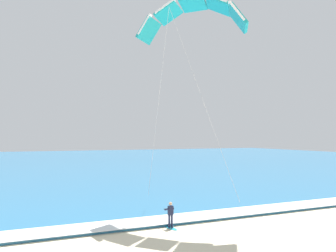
# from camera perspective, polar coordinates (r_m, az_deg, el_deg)

# --- Properties ---
(sea) EXTENTS (200.00, 120.00, 0.20)m
(sea) POSITION_cam_1_polar(r_m,az_deg,el_deg) (80.85, -18.01, -5.90)
(sea) COLOR teal
(sea) RESTS_ON ground
(surf_foam) EXTENTS (200.00, 2.40, 0.04)m
(surf_foam) POSITION_cam_1_polar(r_m,az_deg,el_deg) (23.26, -4.15, -16.09)
(surf_foam) COLOR white
(surf_foam) RESTS_ON sea
(surfboard) EXTENTS (0.65, 1.45, 0.09)m
(surfboard) POSITION_cam_1_polar(r_m,az_deg,el_deg) (22.50, 0.44, -17.10)
(surfboard) COLOR #239EC6
(surfboard) RESTS_ON ground
(kitesurfer) EXTENTS (0.57, 0.57, 1.69)m
(kitesurfer) POSITION_cam_1_polar(r_m,az_deg,el_deg) (22.29, 0.42, -14.82)
(kitesurfer) COLOR #191E38
(kitesurfer) RESTS_ON ground
(kite_primary) EXTENTS (7.21, 7.37, 15.76)m
(kite_primary) POSITION_cam_1_polar(r_m,az_deg,el_deg) (27.62, 4.12, 18.69)
(kite_primary) COLOR teal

